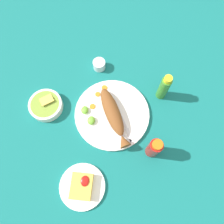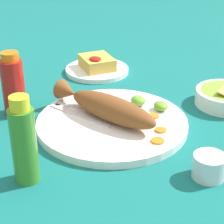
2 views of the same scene
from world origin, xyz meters
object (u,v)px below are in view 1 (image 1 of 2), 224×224
at_px(hot_sauce_bottle_green, 164,88).
at_px(side_plate_fries, 82,186).
at_px(salt_cup, 99,65).
at_px(fried_fish, 113,115).
at_px(fork_near, 126,127).
at_px(guacamole_bowl, 46,105).
at_px(main_plate, 112,114).
at_px(hot_sauce_bottle_red, 154,148).
at_px(fork_far, 117,132).

relative_size(hot_sauce_bottle_green, side_plate_fries, 0.89).
bearing_deg(salt_cup, hot_sauce_bottle_green, -111.45).
bearing_deg(salt_cup, side_plate_fries, 180.00).
height_order(fried_fish, hot_sauce_bottle_green, hot_sauce_bottle_green).
height_order(fork_near, guacamole_bowl, guacamole_bowl).
height_order(main_plate, salt_cup, salt_cup).
distance_m(hot_sauce_bottle_red, hot_sauce_bottle_green, 0.29).
xyz_separation_m(hot_sauce_bottle_red, guacamole_bowl, (0.16, 0.51, -0.05)).
xyz_separation_m(fried_fish, fork_far, (-0.07, -0.02, -0.03)).
relative_size(side_plate_fries, guacamole_bowl, 1.24).
distance_m(fried_fish, fork_far, 0.08).
relative_size(main_plate, side_plate_fries, 1.81).
xyz_separation_m(fork_near, guacamole_bowl, (0.07, 0.39, 0.00)).
relative_size(fried_fish, salt_cup, 4.60).
xyz_separation_m(fried_fish, hot_sauce_bottle_red, (-0.14, -0.19, 0.03)).
height_order(salt_cup, side_plate_fries, salt_cup).
xyz_separation_m(fried_fish, hot_sauce_bottle_green, (0.15, -0.22, 0.04)).
relative_size(fried_fish, fork_far, 1.75).
bearing_deg(salt_cup, guacamole_bowl, 137.51).
xyz_separation_m(fried_fish, fork_near, (-0.04, -0.06, -0.03)).
height_order(main_plate, fork_far, fork_far).
height_order(fried_fish, salt_cup, fried_fish).
relative_size(main_plate, hot_sauce_bottle_red, 2.22).
height_order(main_plate, side_plate_fries, main_plate).
relative_size(main_plate, hot_sauce_bottle_green, 2.04).
distance_m(salt_cup, side_plate_fries, 0.59).
bearing_deg(main_plate, guacamole_bowl, 88.68).
distance_m(main_plate, salt_cup, 0.27).
distance_m(fried_fish, hot_sauce_bottle_green, 0.27).
height_order(hot_sauce_bottle_green, guacamole_bowl, hot_sauce_bottle_green).
relative_size(fried_fish, hot_sauce_bottle_green, 1.68).
xyz_separation_m(hot_sauce_bottle_green, side_plate_fries, (-0.47, 0.32, -0.07)).
bearing_deg(main_plate, salt_cup, 19.95).
bearing_deg(side_plate_fries, main_plate, -15.27).
bearing_deg(hot_sauce_bottle_green, hot_sauce_bottle_red, 173.25).
relative_size(hot_sauce_bottle_red, hot_sauce_bottle_green, 0.92).
height_order(salt_cup, guacamole_bowl, guacamole_bowl).
height_order(hot_sauce_bottle_red, salt_cup, hot_sauce_bottle_red).
distance_m(fried_fish, side_plate_fries, 0.34).
xyz_separation_m(fork_far, side_plate_fries, (-0.25, 0.12, -0.01)).
bearing_deg(main_plate, fork_near, -130.19).
xyz_separation_m(fork_far, hot_sauce_bottle_green, (0.22, -0.20, 0.06)).
relative_size(main_plate, guacamole_bowl, 2.24).
height_order(main_plate, fried_fish, fried_fish).
distance_m(fork_far, salt_cup, 0.36).
bearing_deg(salt_cup, hot_sauce_bottle_red, -145.10).
height_order(fork_far, hot_sauce_bottle_red, hot_sauce_bottle_red).
height_order(fried_fish, fork_near, fried_fish).
relative_size(main_plate, fork_near, 2.09).
xyz_separation_m(main_plate, fork_far, (-0.09, -0.03, 0.01)).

